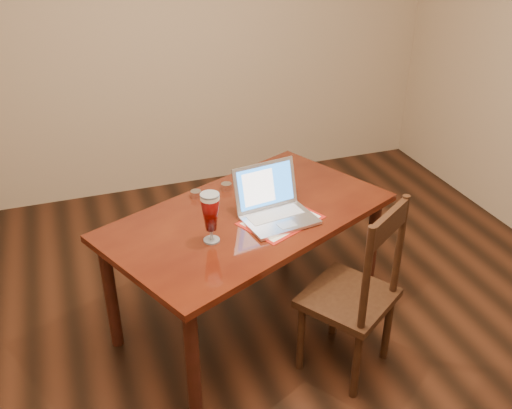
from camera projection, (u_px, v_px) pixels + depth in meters
name	position (u px, v px, depth m)	size (l,w,h in m)	color
ground	(276.00, 401.00, 2.82)	(5.00, 5.00, 0.00)	black
room_shell	(284.00, 41.00, 1.96)	(4.51, 5.01, 2.71)	tan
dining_table	(249.00, 226.00, 3.06)	(1.72, 1.40, 0.97)	#4E190A
dining_chair	(355.00, 295.00, 2.81)	(0.57, 0.57, 0.99)	black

